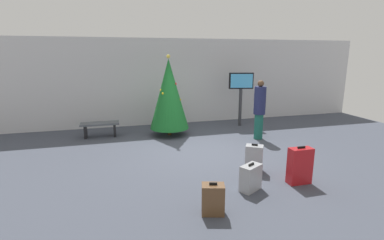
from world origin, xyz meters
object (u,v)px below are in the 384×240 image
waiting_bench (100,127)px  suitcase_3 (254,158)px  suitcase_0 (213,199)px  flight_info_kiosk (241,89)px  suitcase_2 (251,178)px  holiday_tree (169,94)px  traveller_0 (259,108)px  suitcase_1 (300,166)px

waiting_bench → suitcase_3: (3.53, -3.94, -0.04)m
suitcase_0 → flight_info_kiosk: bearing=61.3°
suitcase_2 → suitcase_0: bearing=-148.4°
waiting_bench → suitcase_2: 5.66m
holiday_tree → suitcase_0: 5.16m
flight_info_kiosk → suitcase_2: 5.52m
traveller_0 → suitcase_1: traveller_0 is taller
holiday_tree → waiting_bench: (-2.24, 0.38, -1.04)m
flight_info_kiosk → waiting_bench: flight_info_kiosk is taller
suitcase_0 → suitcase_3: size_ratio=0.86×
holiday_tree → suitcase_1: holiday_tree is taller
waiting_bench → traveller_0: 5.19m
holiday_tree → suitcase_1: size_ratio=3.27×
holiday_tree → suitcase_3: 3.93m
holiday_tree → suitcase_0: holiday_tree is taller
flight_info_kiosk → suitcase_0: flight_info_kiosk is taller
flight_info_kiosk → suitcase_3: 4.55m
suitcase_1 → suitcase_3: suitcase_1 is taller
flight_info_kiosk → traveller_0: 1.83m
waiting_bench → traveller_0: size_ratio=0.65×
holiday_tree → waiting_bench: 2.50m
holiday_tree → traveller_0: holiday_tree is taller
holiday_tree → flight_info_kiosk: 2.89m
waiting_bench → suitcase_1: 6.32m
traveller_0 → suitcase_0: (-2.91, -3.84, -0.72)m
flight_info_kiosk → traveller_0: (-0.17, -1.78, -0.42)m
suitcase_1 → suitcase_2: 1.14m
waiting_bench → suitcase_1: suitcase_1 is taller
traveller_0 → suitcase_0: size_ratio=3.29×
traveller_0 → waiting_bench: bearing=162.2°
suitcase_0 → suitcase_3: suitcase_3 is taller
flight_info_kiosk → suitcase_0: (-3.08, -5.62, -1.14)m
waiting_bench → suitcase_1: size_ratio=1.50×
suitcase_0 → holiday_tree: bearing=87.2°
suitcase_0 → traveller_0: bearing=52.9°
suitcase_1 → suitcase_3: 1.04m
waiting_bench → suitcase_0: 5.77m
holiday_tree → flight_info_kiosk: size_ratio=1.33×
traveller_0 → suitcase_0: bearing=-127.1°
flight_info_kiosk → waiting_bench: size_ratio=1.64×
suitcase_3 → holiday_tree: bearing=109.9°
flight_info_kiosk → suitcase_3: bearing=-110.5°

